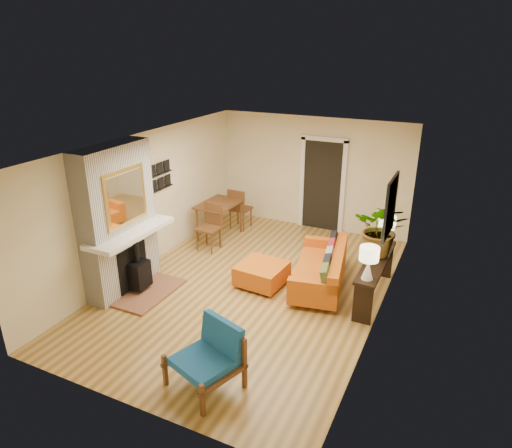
# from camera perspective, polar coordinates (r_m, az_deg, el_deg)

# --- Properties ---
(room_shell) EXTENTS (6.50, 6.50, 6.50)m
(room_shell) POSITION_cam_1_polar(r_m,az_deg,el_deg) (9.94, 9.27, 4.66)
(room_shell) COLOR tan
(room_shell) RESTS_ON ground
(fireplace) EXTENTS (1.09, 1.68, 2.60)m
(fireplace) POSITION_cam_1_polar(r_m,az_deg,el_deg) (8.11, -16.64, 0.01)
(fireplace) COLOR white
(fireplace) RESTS_ON ground
(sofa) EXTENTS (1.16, 2.04, 0.76)m
(sofa) POSITION_cam_1_polar(r_m,az_deg,el_deg) (8.31, 8.44, -5.61)
(sofa) COLOR silver
(sofa) RESTS_ON ground
(ottoman) EXTENTS (0.86, 0.86, 0.40)m
(ottoman) POSITION_cam_1_polar(r_m,az_deg,el_deg) (8.30, 0.73, -6.16)
(ottoman) COLOR silver
(ottoman) RESTS_ON ground
(blue_chair) EXTENTS (1.02, 1.00, 0.84)m
(blue_chair) POSITION_cam_1_polar(r_m,az_deg,el_deg) (6.06, -5.67, -15.69)
(blue_chair) COLOR brown
(blue_chair) RESTS_ON ground
(dining_table) EXTENTS (0.81, 1.83, 0.98)m
(dining_table) POSITION_cam_1_polar(r_m,az_deg,el_deg) (10.15, -4.25, 1.71)
(dining_table) COLOR brown
(dining_table) RESTS_ON ground
(console_table) EXTENTS (0.34, 1.85, 0.72)m
(console_table) POSITION_cam_1_polar(r_m,az_deg,el_deg) (8.00, 14.73, -5.32)
(console_table) COLOR black
(console_table) RESTS_ON ground
(lamp_near) EXTENTS (0.30, 0.30, 0.54)m
(lamp_near) POSITION_cam_1_polar(r_m,az_deg,el_deg) (7.15, 13.92, -4.28)
(lamp_near) COLOR white
(lamp_near) RESTS_ON console_table
(lamp_far) EXTENTS (0.30, 0.30, 0.54)m
(lamp_far) POSITION_cam_1_polar(r_m,az_deg,el_deg) (8.45, 16.03, -0.34)
(lamp_far) COLOR white
(lamp_far) RESTS_ON console_table
(houseplant) EXTENTS (0.87, 0.75, 0.96)m
(houseplant) POSITION_cam_1_polar(r_m,az_deg,el_deg) (7.95, 15.42, -0.59)
(houseplant) COLOR #1E5919
(houseplant) RESTS_ON console_table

